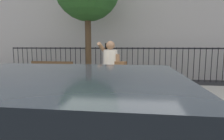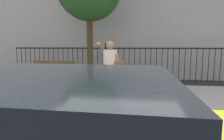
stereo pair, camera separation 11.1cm
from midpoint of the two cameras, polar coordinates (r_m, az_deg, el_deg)
sidewalk at (r=5.51m, az=4.66°, el=-9.46°), size 28.00×4.40×0.15m
iron_fence at (r=9.00m, az=6.38°, el=3.21°), size 12.03×0.04×1.60m
pedestrian_on_phone at (r=4.58m, az=0.43°, el=0.21°), size 0.72×0.53×1.64m
street_bench at (r=7.42m, az=-16.43°, el=-0.81°), size 1.60×0.45×0.95m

